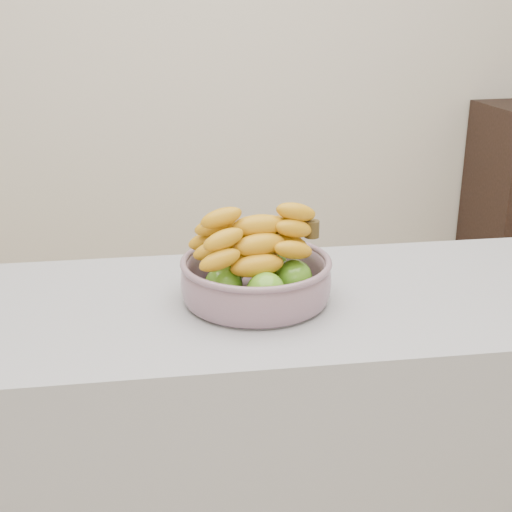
{
  "coord_description": "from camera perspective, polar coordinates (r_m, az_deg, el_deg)",
  "views": [
    {
      "loc": [
        -0.24,
        -1.45,
        1.53
      ],
      "look_at": [
        -0.04,
        -0.07,
        1.0
      ],
      "focal_mm": 50.0,
      "sensor_mm": 36.0,
      "label": 1
    }
  ],
  "objects": [
    {
      "name": "counter",
      "position": [
        1.77,
        1.3,
        -16.82
      ],
      "size": [
        2.0,
        0.6,
        0.9
      ],
      "primitive_type": "cube",
      "color": "#999AA0",
      "rests_on": "ground"
    },
    {
      "name": "fruit_bowl",
      "position": [
        1.51,
        -0.02,
        -1.41
      ],
      "size": [
        0.32,
        0.32,
        0.19
      ],
      "rotation": [
        0.0,
        0.0,
        0.11
      ],
      "color": "#868FA1",
      "rests_on": "counter"
    }
  ]
}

